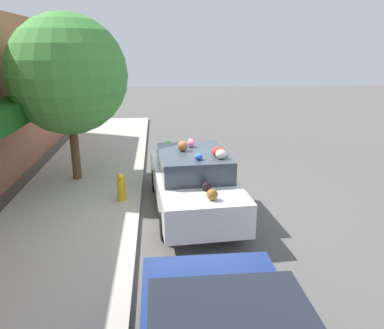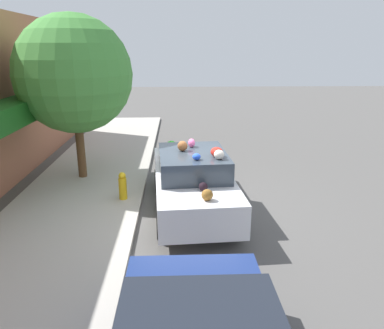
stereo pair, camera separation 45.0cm
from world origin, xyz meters
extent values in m
plane|color=#565451|center=(0.00, 0.00, 0.00)|extent=(60.00, 60.00, 0.00)
cube|color=#B2ADA3|center=(0.00, 2.70, 0.05)|extent=(24.00, 3.20, 0.11)
cube|color=#195919|center=(0.76, 4.35, 2.18)|extent=(4.10, 0.90, 0.55)
cylinder|color=brown|center=(2.24, 2.98, 1.02)|extent=(0.24, 0.24, 1.82)
sphere|color=#47933D|center=(2.24, 2.98, 3.05)|extent=(3.20, 3.20, 3.20)
cylinder|color=gold|center=(0.46, 1.56, 0.38)|extent=(0.20, 0.20, 0.55)
sphere|color=gold|center=(0.46, 1.56, 0.72)|extent=(0.18, 0.18, 0.18)
cube|color=silver|center=(0.00, -0.15, 0.64)|extent=(4.51, 2.00, 0.69)
cube|color=#333D47|center=(-0.18, -0.16, 1.23)|extent=(2.08, 1.63, 0.49)
cylinder|color=black|center=(1.31, 0.72, 0.29)|extent=(0.59, 0.22, 0.58)
cylinder|color=black|center=(1.41, -0.84, 0.29)|extent=(0.59, 0.22, 0.58)
cylinder|color=black|center=(-1.41, 0.54, 0.29)|extent=(0.59, 0.22, 0.58)
cylinder|color=black|center=(-1.31, -1.02, 0.29)|extent=(0.59, 0.22, 0.58)
sphere|color=olive|center=(-1.81, -0.37, 1.09)|extent=(0.31, 0.31, 0.22)
sphere|color=green|center=(1.65, 0.35, 1.14)|extent=(0.43, 0.43, 0.32)
ellipsoid|color=blue|center=(-0.78, -0.22, 1.55)|extent=(0.22, 0.21, 0.14)
sphere|color=pink|center=(1.13, 0.50, 1.15)|extent=(0.41, 0.41, 0.33)
sphere|color=black|center=(-1.32, -0.32, 1.07)|extent=(0.26, 0.26, 0.18)
ellipsoid|color=red|center=(-0.55, -0.67, 1.58)|extent=(0.36, 0.35, 0.21)
sphere|color=brown|center=(1.57, -0.17, 1.13)|extent=(0.40, 0.40, 0.30)
ellipsoid|color=white|center=(-0.76, -0.69, 1.58)|extent=(0.29, 0.29, 0.21)
sphere|color=#F6A322|center=(1.52, 0.38, 1.10)|extent=(0.33, 0.33, 0.24)
sphere|color=black|center=(1.41, -0.57, 1.11)|extent=(0.37, 0.37, 0.26)
sphere|color=brown|center=(-0.05, 0.07, 1.59)|extent=(0.31, 0.31, 0.23)
ellipsoid|color=pink|center=(0.30, -0.15, 1.58)|extent=(0.23, 0.19, 0.20)
cylinder|color=black|center=(-4.35, 0.81, 0.30)|extent=(0.61, 0.18, 0.61)
cylinder|color=black|center=(-4.34, -0.82, 0.30)|extent=(0.61, 0.18, 0.61)
camera|label=1|loc=(-8.30, 0.63, 3.73)|focal=35.00mm
camera|label=2|loc=(-8.33, 0.18, 3.73)|focal=35.00mm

